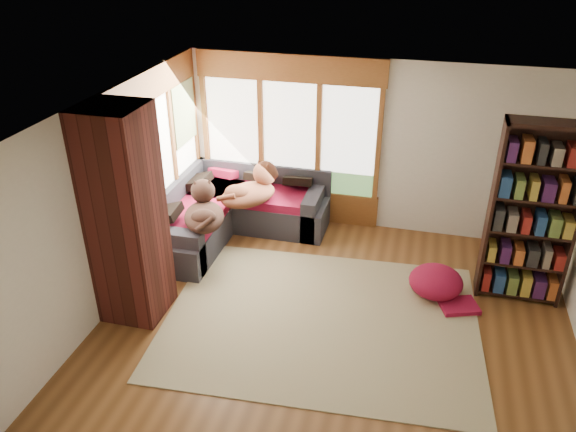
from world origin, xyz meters
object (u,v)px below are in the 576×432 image
at_px(brick_chimney, 126,217).
at_px(area_rug, 321,319).
at_px(sectional_sofa, 228,216).
at_px(bookshelf, 532,215).
at_px(dog_brindle, 204,211).
at_px(dog_tan, 252,190).
at_px(pouf, 436,281).

relative_size(brick_chimney, area_rug, 0.70).
bearing_deg(brick_chimney, area_rug, 8.83).
distance_m(sectional_sofa, bookshelf, 4.22).
distance_m(brick_chimney, dog_brindle, 1.43).
relative_size(bookshelf, dog_tan, 2.22).
height_order(pouf, dog_tan, dog_tan).
height_order(area_rug, dog_tan, dog_tan).
relative_size(brick_chimney, pouf, 3.80).
bearing_deg(area_rug, dog_tan, 129.41).
distance_m(brick_chimney, sectional_sofa, 2.32).
relative_size(area_rug, bookshelf, 1.60).
xyz_separation_m(bookshelf, dog_tan, (-3.70, 0.57, -0.37)).
relative_size(sectional_sofa, dog_brindle, 2.24).
height_order(sectional_sofa, bookshelf, bookshelf).
height_order(area_rug, pouf, pouf).
bearing_deg(dog_tan, dog_brindle, -174.41).
height_order(sectional_sofa, dog_tan, dog_tan).
bearing_deg(brick_chimney, dog_tan, 67.58).
bearing_deg(dog_tan, brick_chimney, -166.98).
bearing_deg(pouf, area_rug, -145.86).
bearing_deg(brick_chimney, bookshelf, 17.88).
xyz_separation_m(area_rug, pouf, (1.31, 0.89, 0.19)).
bearing_deg(brick_chimney, dog_brindle, 72.55).
bearing_deg(dog_tan, area_rug, -105.15).
height_order(brick_chimney, dog_brindle, brick_chimney).
xyz_separation_m(bookshelf, pouf, (-1.00, -0.23, -0.96)).
bearing_deg(pouf, dog_brindle, 179.40).
xyz_separation_m(brick_chimney, dog_tan, (0.84, 2.04, -0.51)).
bearing_deg(pouf, dog_tan, 163.40).
distance_m(area_rug, bookshelf, 2.81).
bearing_deg(bookshelf, brick_chimney, -162.12).
xyz_separation_m(sectional_sofa, dog_tan, (0.40, -0.01, 0.49)).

